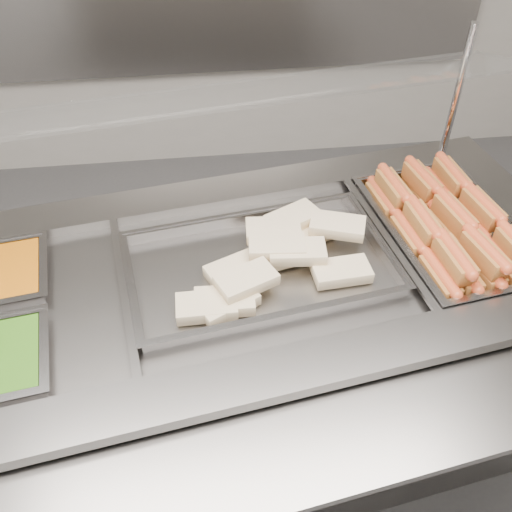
{
  "coord_description": "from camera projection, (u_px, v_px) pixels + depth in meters",
  "views": [
    {
      "loc": [
        -0.15,
        -0.7,
        2.03
      ],
      "look_at": [
        -0.01,
        0.46,
        0.97
      ],
      "focal_mm": 40.0,
      "sensor_mm": 36.0,
      "label": 1
    }
  ],
  "objects": [
    {
      "name": "hotdogs_in_buns",
      "position": [
        444.0,
        223.0,
        1.7
      ],
      "size": [
        0.36,
        0.57,
        0.12
      ],
      "color": "brown",
      "rests_on": "pan_hotdogs"
    },
    {
      "name": "pan_hotdogs",
      "position": [
        446.0,
        236.0,
        1.74
      ],
      "size": [
        0.44,
        0.63,
        0.1
      ],
      "color": "gray",
      "rests_on": "steam_counter"
    },
    {
      "name": "steam_counter",
      "position": [
        241.0,
        368.0,
        1.9
      ],
      "size": [
        2.08,
        1.16,
        0.94
      ],
      "color": "slate",
      "rests_on": "ground"
    },
    {
      "name": "tray_rail",
      "position": [
        300.0,
        447.0,
        1.23
      ],
      "size": [
        1.91,
        0.67,
        0.05
      ],
      "color": "gray",
      "rests_on": "steam_counter"
    },
    {
      "name": "sneeze_guard",
      "position": [
        213.0,
        101.0,
        1.49
      ],
      "size": [
        1.76,
        0.57,
        0.46
      ],
      "color": "silver",
      "rests_on": "steam_counter"
    },
    {
      "name": "tortilla_wraps",
      "position": [
        276.0,
        258.0,
        1.59
      ],
      "size": [
        0.57,
        0.44,
        0.08
      ],
      "color": "#D1B78C",
      "rests_on": "pan_wraps"
    },
    {
      "name": "pan_wraps",
      "position": [
        260.0,
        269.0,
        1.61
      ],
      "size": [
        0.77,
        0.52,
        0.07
      ],
      "color": "gray",
      "rests_on": "steam_counter"
    }
  ]
}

